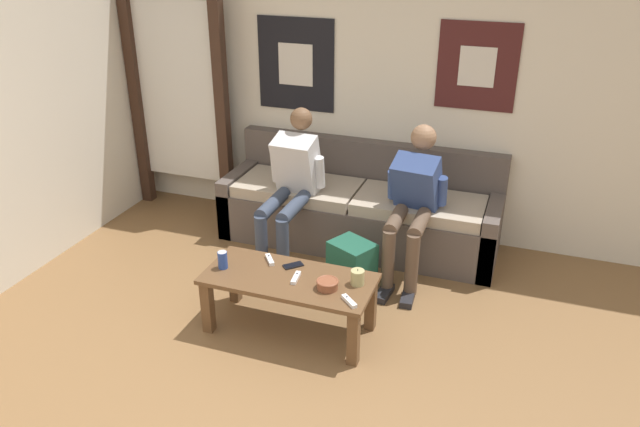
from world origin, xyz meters
name	(u,v)px	position (x,y,z in m)	size (l,w,h in m)	color
wall_back	(381,88)	(0.00, 2.95, 1.28)	(10.00, 0.07, 2.55)	silver
door_frame	(177,85)	(-1.85, 2.73, 1.20)	(1.00, 0.10, 2.15)	#382319
couch	(360,211)	(-0.05, 2.58, 0.29)	(2.36, 0.74, 0.83)	#564C47
coffee_table	(289,287)	(-0.13, 1.17, 0.34)	(1.15, 0.51, 0.42)	brown
person_seated_adult	(291,182)	(-0.52, 2.18, 0.65)	(0.47, 0.94, 1.20)	#384256
person_seated_teen	(413,199)	(0.48, 2.23, 0.64)	(0.47, 0.90, 1.15)	brown
backpack	(351,268)	(0.12, 1.80, 0.19)	(0.39, 0.37, 0.40)	#1E5642
ceramic_bowl	(327,284)	(0.16, 1.13, 0.45)	(0.15, 0.15, 0.06)	brown
pillar_candle	(358,277)	(0.33, 1.24, 0.47)	(0.09, 0.09, 0.11)	tan
drink_can_blue	(223,260)	(-0.59, 1.13, 0.48)	(0.07, 0.07, 0.12)	#28479E
game_controller_near_left	(270,260)	(-0.33, 1.32, 0.43)	(0.11, 0.14, 0.03)	white
game_controller_near_right	(296,278)	(-0.07, 1.16, 0.43)	(0.05, 0.15, 0.03)	white
game_controller_far_center	(349,301)	(0.35, 1.01, 0.43)	(0.13, 0.12, 0.03)	white
cell_phone	(293,265)	(-0.15, 1.31, 0.42)	(0.14, 0.14, 0.01)	black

